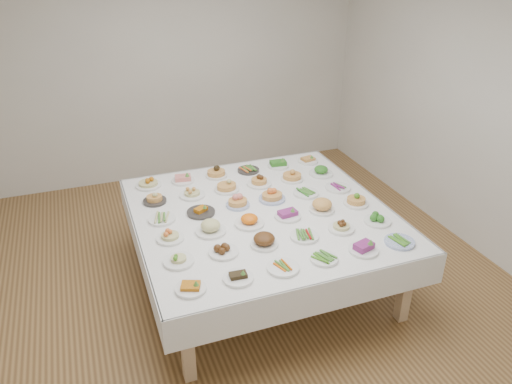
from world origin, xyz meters
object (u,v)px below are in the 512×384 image
object	(u,v)px
dish_0	(191,286)
dish_35	(308,159)
dish_18	(162,218)
display_table	(262,218)

from	to	relation	value
dish_0	dish_35	size ratio (longest dim) A/B	1.01
dish_18	dish_0	bearing A→B (deg)	-89.69
dish_0	dish_18	size ratio (longest dim) A/B	0.94
dish_35	dish_18	bearing A→B (deg)	-158.02
display_table	dish_35	bearing A→B (deg)	44.76
dish_35	dish_0	bearing A→B (deg)	-135.10
display_table	dish_18	world-z (taller)	dish_18
dish_18	dish_35	distance (m)	1.88
display_table	dish_18	size ratio (longest dim) A/B	9.68
display_table	dish_18	distance (m)	0.89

